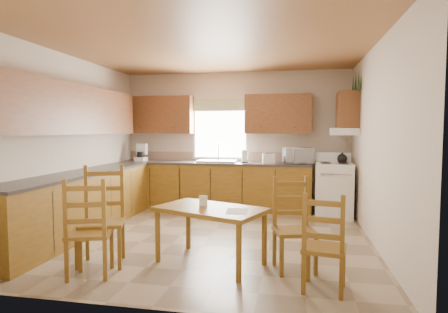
% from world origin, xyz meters
% --- Properties ---
extents(floor, '(4.50, 4.50, 0.00)m').
position_xyz_m(floor, '(0.00, 0.00, 0.00)').
color(floor, gray).
rests_on(floor, ground).
extents(ceiling, '(4.50, 4.50, 0.00)m').
position_xyz_m(ceiling, '(0.00, 0.00, 2.70)').
color(ceiling, '#9A6739').
rests_on(ceiling, floor).
extents(wall_left, '(4.50, 4.50, 0.00)m').
position_xyz_m(wall_left, '(-2.25, 0.00, 1.35)').
color(wall_left, beige).
rests_on(wall_left, floor).
extents(wall_right, '(4.50, 4.50, 0.00)m').
position_xyz_m(wall_right, '(2.25, 0.00, 1.35)').
color(wall_right, beige).
rests_on(wall_right, floor).
extents(wall_back, '(4.50, 4.50, 0.00)m').
position_xyz_m(wall_back, '(0.00, 2.25, 1.35)').
color(wall_back, beige).
rests_on(wall_back, floor).
extents(wall_front, '(4.50, 4.50, 0.00)m').
position_xyz_m(wall_front, '(0.00, -2.25, 1.35)').
color(wall_front, beige).
rests_on(wall_front, floor).
extents(lower_cab_back, '(3.75, 0.60, 0.88)m').
position_xyz_m(lower_cab_back, '(-0.38, 1.95, 0.44)').
color(lower_cab_back, brown).
rests_on(lower_cab_back, floor).
extents(lower_cab_left, '(0.60, 3.60, 0.88)m').
position_xyz_m(lower_cab_left, '(-1.95, -0.15, 0.44)').
color(lower_cab_left, brown).
rests_on(lower_cab_left, floor).
extents(counter_back, '(3.75, 0.63, 0.04)m').
position_xyz_m(counter_back, '(-0.38, 1.95, 0.90)').
color(counter_back, '#3B3533').
rests_on(counter_back, lower_cab_back).
extents(counter_left, '(0.63, 3.60, 0.04)m').
position_xyz_m(counter_left, '(-1.95, -0.15, 0.90)').
color(counter_left, '#3B3533').
rests_on(counter_left, lower_cab_left).
extents(backsplash, '(3.75, 0.01, 0.18)m').
position_xyz_m(backsplash, '(-0.38, 2.24, 1.01)').
color(backsplash, '#947761').
rests_on(backsplash, counter_back).
extents(upper_cab_back_left, '(1.41, 0.33, 0.75)m').
position_xyz_m(upper_cab_back_left, '(-1.55, 2.08, 1.85)').
color(upper_cab_back_left, brown).
rests_on(upper_cab_back_left, wall_back).
extents(upper_cab_back_right, '(1.25, 0.33, 0.75)m').
position_xyz_m(upper_cab_back_right, '(0.86, 2.08, 1.85)').
color(upper_cab_back_right, brown).
rests_on(upper_cab_back_right, wall_back).
extents(upper_cab_left, '(0.33, 3.60, 0.75)m').
position_xyz_m(upper_cab_left, '(-2.08, -0.15, 1.85)').
color(upper_cab_left, brown).
rests_on(upper_cab_left, wall_left).
extents(upper_cab_stove, '(0.33, 0.62, 0.62)m').
position_xyz_m(upper_cab_stove, '(2.08, 1.65, 1.90)').
color(upper_cab_stove, brown).
rests_on(upper_cab_stove, wall_right).
extents(range_hood, '(0.44, 0.62, 0.12)m').
position_xyz_m(range_hood, '(2.03, 1.65, 1.52)').
color(range_hood, white).
rests_on(range_hood, wall_right).
extents(window_frame, '(1.13, 0.02, 1.18)m').
position_xyz_m(window_frame, '(-0.30, 2.22, 1.55)').
color(window_frame, white).
rests_on(window_frame, wall_back).
extents(window_pane, '(1.05, 0.01, 1.10)m').
position_xyz_m(window_pane, '(-0.30, 2.21, 1.55)').
color(window_pane, white).
rests_on(window_pane, wall_back).
extents(window_valance, '(1.19, 0.01, 0.24)m').
position_xyz_m(window_valance, '(-0.30, 2.19, 2.05)').
color(window_valance, '#486636').
rests_on(window_valance, wall_back).
extents(sink_basin, '(0.75, 0.45, 0.04)m').
position_xyz_m(sink_basin, '(-0.30, 1.95, 0.94)').
color(sink_basin, silver).
rests_on(sink_basin, counter_back).
extents(pine_decal_a, '(0.22, 0.22, 0.36)m').
position_xyz_m(pine_decal_a, '(2.21, 1.33, 2.38)').
color(pine_decal_a, '#16411D').
rests_on(pine_decal_a, wall_right).
extents(pine_decal_b, '(0.22, 0.22, 0.36)m').
position_xyz_m(pine_decal_b, '(2.21, 1.65, 2.42)').
color(pine_decal_b, '#16411D').
rests_on(pine_decal_b, wall_right).
extents(pine_decal_c, '(0.22, 0.22, 0.36)m').
position_xyz_m(pine_decal_c, '(2.21, 1.97, 2.38)').
color(pine_decal_c, '#16411D').
rests_on(pine_decal_c, wall_right).
extents(stove, '(0.67, 0.69, 0.94)m').
position_xyz_m(stove, '(1.88, 1.65, 0.47)').
color(stove, white).
rests_on(stove, floor).
extents(coffeemaker, '(0.21, 0.25, 0.34)m').
position_xyz_m(coffeemaker, '(-1.88, 1.91, 1.09)').
color(coffeemaker, white).
rests_on(coffeemaker, counter_back).
extents(paper_towel, '(0.12, 0.12, 0.25)m').
position_xyz_m(paper_towel, '(0.23, 1.93, 1.04)').
color(paper_towel, white).
rests_on(paper_towel, counter_back).
extents(toaster, '(0.25, 0.19, 0.18)m').
position_xyz_m(toaster, '(0.70, 1.88, 1.01)').
color(toaster, white).
rests_on(toaster, counter_back).
extents(microwave, '(0.58, 0.48, 0.30)m').
position_xyz_m(microwave, '(1.25, 1.95, 1.07)').
color(microwave, white).
rests_on(microwave, counter_back).
extents(dining_table, '(1.39, 1.10, 0.65)m').
position_xyz_m(dining_table, '(0.25, -1.05, 0.33)').
color(dining_table, brown).
rests_on(dining_table, floor).
extents(chair_near_left, '(0.54, 0.53, 1.04)m').
position_xyz_m(chair_near_left, '(-0.93, -1.64, 0.52)').
color(chair_near_left, brown).
rests_on(chair_near_left, floor).
extents(chair_near_right, '(0.46, 0.44, 0.95)m').
position_xyz_m(chair_near_right, '(1.49, -1.56, 0.48)').
color(chair_near_right, brown).
rests_on(chair_near_right, floor).
extents(chair_far_left, '(0.60, 0.58, 1.12)m').
position_xyz_m(chair_far_left, '(-0.95, -1.33, 0.56)').
color(chair_far_left, brown).
rests_on(chair_far_left, floor).
extents(chair_far_right, '(0.52, 0.51, 1.02)m').
position_xyz_m(chair_far_right, '(1.21, -1.09, 0.51)').
color(chair_far_right, brown).
rests_on(chair_far_right, floor).
extents(table_paper, '(0.26, 0.33, 0.00)m').
position_xyz_m(table_paper, '(0.58, -1.19, 0.66)').
color(table_paper, white).
rests_on(table_paper, dining_table).
extents(table_card, '(0.10, 0.03, 0.13)m').
position_xyz_m(table_card, '(0.16, -1.01, 0.72)').
color(table_card, white).
rests_on(table_card, dining_table).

